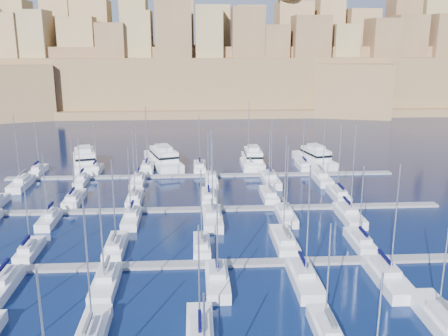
{
  "coord_description": "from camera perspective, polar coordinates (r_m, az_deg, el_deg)",
  "views": [
    {
      "loc": [
        -1.54,
        -73.1,
        29.53
      ],
      "look_at": [
        3.21,
        6.0,
        8.69
      ],
      "focal_mm": 40.0,
      "sensor_mm": 36.0,
      "label": 1
    }
  ],
  "objects": [
    {
      "name": "ground",
      "position": [
        78.85,
        -2.08,
        -7.27
      ],
      "size": [
        600.0,
        600.0,
        0.0
      ],
      "primitive_type": "plane",
      "color": "#030D32",
      "rests_on": "ground"
    },
    {
      "name": "pontoon_mid_near",
      "position": [
        67.79,
        -1.83,
        -10.91
      ],
      "size": [
        84.0,
        2.0,
        0.4
      ],
      "primitive_type": "cube",
      "color": "slate",
      "rests_on": "ground"
    },
    {
      "name": "pontoon_mid_far",
      "position": [
        88.14,
        -2.25,
        -4.72
      ],
      "size": [
        84.0,
        2.0,
        0.4
      ],
      "primitive_type": "cube",
      "color": "slate",
      "rests_on": "ground"
    },
    {
      "name": "pontoon_far",
      "position": [
        109.13,
        -2.5,
        -0.87
      ],
      "size": [
        84.0,
        2.0,
        0.4
      ],
      "primitive_type": "cube",
      "color": "slate",
      "rests_on": "ground"
    },
    {
      "name": "sailboat_2",
      "position": [
        54.18,
        -14.91,
        -17.9
      ],
      "size": [
        2.81,
        9.36,
        15.34
      ],
      "color": "white",
      "rests_on": "ground"
    },
    {
      "name": "sailboat_3",
      "position": [
        53.05,
        -2.77,
        -18.17
      ],
      "size": [
        2.74,
        9.13,
        12.3
      ],
      "color": "white",
      "rests_on": "ground"
    },
    {
      "name": "sailboat_4",
      "position": [
        54.22,
        11.62,
        -17.7
      ],
      "size": [
        2.43,
        8.09,
        12.36
      ],
      "color": "white",
      "rests_on": "ground"
    },
    {
      "name": "sailboat_5",
      "position": [
        59.46,
        23.56,
        -15.54
      ],
      "size": [
        3.18,
        10.61,
        15.25
      ],
      "color": "white",
      "rests_on": "ground"
    },
    {
      "name": "sailboat_13",
      "position": [
        75.55,
        -21.33,
        -8.76
      ],
      "size": [
        2.31,
        7.71,
        11.25
      ],
      "color": "white",
      "rests_on": "ground"
    },
    {
      "name": "sailboat_14",
      "position": [
        73.3,
        -12.27,
        -8.76
      ],
      "size": [
        2.66,
        8.88,
        13.63
      ],
      "color": "white",
      "rests_on": "ground"
    },
    {
      "name": "sailboat_15",
      "position": [
        71.99,
        -2.55,
        -8.88
      ],
      "size": [
        2.38,
        7.94,
        12.15
      ],
      "color": "white",
      "rests_on": "ground"
    },
    {
      "name": "sailboat_16",
      "position": [
        74.0,
        6.88,
        -8.25
      ],
      "size": [
        2.99,
        9.98,
        16.63
      ],
      "color": "white",
      "rests_on": "ground"
    },
    {
      "name": "sailboat_17",
      "position": [
        76.04,
        15.27,
        -8.08
      ],
      "size": [
        2.53,
        8.43,
        12.23
      ],
      "color": "white",
      "rests_on": "ground"
    },
    {
      "name": "sailboat_19",
      "position": [
        66.7,
        -24.13,
        -12.22
      ],
      "size": [
        2.86,
        9.55,
        14.47
      ],
      "color": "white",
      "rests_on": "ground"
    },
    {
      "name": "sailboat_20",
      "position": [
        63.54,
        -13.37,
        -12.64
      ],
      "size": [
        2.79,
        9.3,
        13.86
      ],
      "color": "white",
      "rests_on": "ground"
    },
    {
      "name": "sailboat_21",
      "position": [
        62.57,
        -0.78,
        -12.66
      ],
      "size": [
        2.83,
        9.44,
        13.43
      ],
      "color": "white",
      "rests_on": "ground"
    },
    {
      "name": "sailboat_22",
      "position": [
        63.57,
        9.16,
        -12.37
      ],
      "size": [
        3.06,
        10.19,
        15.66
      ],
      "color": "white",
      "rests_on": "ground"
    },
    {
      "name": "sailboat_23",
      "position": [
        66.27,
        18.23,
        -11.78
      ],
      "size": [
        3.24,
        10.79,
        15.76
      ],
      "color": "white",
      "rests_on": "ground"
    },
    {
      "name": "sailboat_25",
      "position": [
        95.7,
        -16.75,
        -3.42
      ],
      "size": [
        2.71,
        9.05,
        14.63
      ],
      "color": "white",
      "rests_on": "ground"
    },
    {
      "name": "sailboat_26",
      "position": [
        93.59,
        -10.15,
        -3.43
      ],
      "size": [
        2.61,
        8.71,
        13.63
      ],
      "color": "white",
      "rests_on": "ground"
    },
    {
      "name": "sailboat_27",
      "position": [
        93.0,
        -1.78,
        -3.32
      ],
      "size": [
        2.64,
        8.81,
        12.78
      ],
      "color": "white",
      "rests_on": "ground"
    },
    {
      "name": "sailboat_28",
      "position": [
        94.13,
        5.18,
        -3.14
      ],
      "size": [
        2.74,
        9.13,
        13.41
      ],
      "color": "white",
      "rests_on": "ground"
    },
    {
      "name": "sailboat_29",
      "position": [
        96.81,
        12.94,
        -2.95
      ],
      "size": [
        2.64,
        8.82,
        14.26
      ],
      "color": "white",
      "rests_on": "ground"
    },
    {
      "name": "sailboat_31",
      "position": [
        86.66,
        -19.35,
        -5.56
      ],
      "size": [
        2.44,
        8.12,
        12.02
      ],
      "color": "white",
      "rests_on": "ground"
    },
    {
      "name": "sailboat_32",
      "position": [
        83.7,
        -10.52,
        -5.65
      ],
      "size": [
        2.6,
        8.66,
        13.22
      ],
      "color": "white",
      "rests_on": "ground"
    },
    {
      "name": "sailboat_33",
      "position": [
        82.28,
        -1.32,
        -5.73
      ],
      "size": [
        3.11,
        10.38,
        15.78
      ],
      "color": "white",
      "rests_on": "ground"
    },
    {
      "name": "sailboat_34",
      "position": [
        84.25,
        7.06,
        -5.37
      ],
      "size": [
        2.68,
        8.93,
        12.97
      ],
      "color": "white",
      "rests_on": "ground"
    },
    {
      "name": "sailboat_35",
      "position": [
        86.19,
        14.1,
        -5.22
      ],
      "size": [
        3.07,
        10.22,
        16.45
      ],
      "color": "white",
      "rests_on": "ground"
    },
    {
      "name": "sailboat_36",
      "position": [
        118.79,
        -20.43,
        -0.25
      ],
      "size": [
        2.29,
        7.64,
        11.89
      ],
      "color": "white",
      "rests_on": "ground"
    },
    {
      "name": "sailboat_37",
      "position": [
        115.6,
        -14.39,
        -0.18
      ],
      "size": [
        2.24,
        7.46,
        11.11
      ],
      "color": "white",
      "rests_on": "ground"
    },
    {
      "name": "sailboat_38",
      "position": [
        114.87,
        -8.73,
        0.05
      ],
      "size": [
        2.82,
        9.4,
        14.94
      ],
      "color": "white",
      "rests_on": "ground"
    },
    {
      "name": "sailboat_39",
      "position": [
        114.19,
        -2.8,
        0.11
      ],
      "size": [
        2.71,
        9.02,
        13.08
      ],
      "color": "white",
      "rests_on": "ground"
    },
    {
      "name": "sailboat_40",
      "position": [
        115.6,
        2.83,
        0.31
      ],
      "size": [
        3.18,
        10.61,
        15.62
      ],
      "color": "white",
      "rests_on": "ground"
    },
    {
      "name": "sailboat_41",
      "position": [
        116.5,
        9.02,
        0.23
      ],
      "size": [
        2.46,
        8.21,
        12.38
      ],
      "color": "white",
      "rests_on": "ground"
    },
    {
      "name": "sailboat_42",
      "position": [
        109.23,
        -22.14,
        -1.66
      ],
      "size": [
        2.95,
        9.84,
        15.31
      ],
      "color": "white",
      "rests_on": "ground"
    },
    {
      "name": "sailboat_43",
      "position": [
        107.27,
        -15.98,
        -1.44
      ],
      "size": [
        2.15,
        7.16,
        11.08
      ],
      "color": "white",
      "rests_on": "ground"
    },
    {
      "name": "sailboat_44",
      "position": [
        104.45,
        -9.8,
        -1.49
      ],
      "size": [
        2.7,
        9.01,
        12.89
      ],
      "color": "white",
      "rests_on": "ground"
    },
    {
      "name": "sailboat_45",
      "position": [
        104.09,
        -1.46,
        -1.34
      ],
      "size": [
        2.55,
        8.49,
        12.49
      ],
      "color": "white",
      "rests_on": "ground"
    },
    {
      "name": "sailboat_46",
      "position": [
        104.24,
        5.32,
        -1.36
      ],
      "size": [
        3.16,
        10.52,
        13.95
      ],
      "color": "white",
      "rests_on": "ground"
    },
    {
      "name": "sailboat_47",
      "position": [
        106.92,
        11.1,
        -1.17
      ],
      "size": [
        2.84,
        9.48,
        13.85
      ],
      "color": "white",
      "rests_on": "ground"
    },
    {
      "name": "motor_yacht_a",
      "position": [
        120.98,
        -15.6,
        0.89
      ],
      "size": [
        9.19,
        18.02,
        5.25
      ],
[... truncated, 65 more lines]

